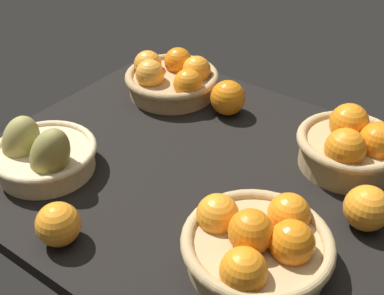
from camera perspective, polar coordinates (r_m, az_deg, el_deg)
The scene contains 8 objects.
market_tray at distance 101.43cm, azimuth 0.66°, elevation -2.97°, with size 84.00×72.00×3.00cm, color black.
basket_far_right at distance 102.46cm, azimuth 17.49°, elevation 0.17°, with size 20.50×20.50×12.10cm.
basket_far_left at distance 123.49cm, azimuth -2.27°, elevation 7.84°, with size 22.77×22.77×9.97cm.
basket_near_left_pears at distance 101.53cm, azimuth -16.56°, elevation -0.74°, with size 21.23×20.41×14.03cm.
basket_near_right at distance 80.23cm, azimuth 7.37°, elevation -10.72°, with size 23.94×23.94×10.66cm.
loose_orange_front_gap at distance 90.59cm, azimuth 19.12°, elevation -6.48°, with size 7.91×7.91×7.91cm, color orange.
loose_orange_back_gap at distance 115.69cm, azimuth 4.06°, elevation 5.61°, with size 8.06×8.06×8.06cm, color orange.
loose_orange_side_gap at distance 86.01cm, azimuth -14.86°, elevation -8.37°, with size 7.45×7.45×7.45cm, color orange.
Camera 1 is at (45.91, -64.47, 64.93)cm, focal length 47.29 mm.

